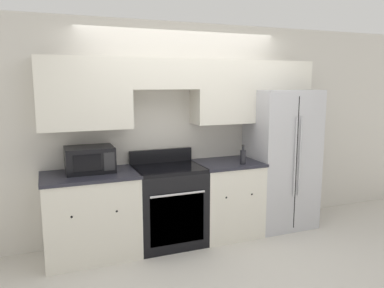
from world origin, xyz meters
The scene contains 8 objects.
ground_plane centered at (0.00, 0.00, 0.00)m, with size 12.00×12.00×0.00m, color beige.
wall_back centered at (0.02, 0.59, 1.48)m, with size 8.00×0.39×2.60m.
lower_cabinets_left centered at (-1.18, 0.31, 0.46)m, with size 1.01×0.64×0.92m.
lower_cabinets_right centered at (0.47, 0.31, 0.46)m, with size 0.78×0.64×0.92m.
oven_range centered at (-0.29, 0.31, 0.47)m, with size 0.78×0.65×1.08m.
refrigerator centered at (1.26, 0.37, 0.90)m, with size 0.82×0.78×1.79m.
microwave centered at (-1.16, 0.40, 1.06)m, with size 0.51×0.39×0.28m.
bottle centered at (0.58, 0.12, 1.02)m, with size 0.07×0.07×0.23m.
Camera 1 is at (-1.60, -3.70, 1.88)m, focal length 35.00 mm.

